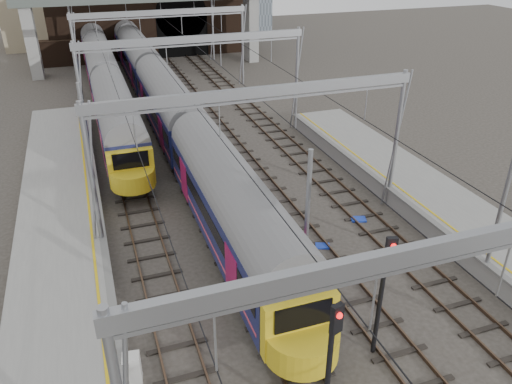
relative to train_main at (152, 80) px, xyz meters
name	(u,v)px	position (x,y,z in m)	size (l,w,h in m)	color
ground	(323,322)	(2.00, -31.06, -2.54)	(160.00, 160.00, 0.00)	#38332D
platform_left	(62,329)	(-8.18, -28.56, -1.98)	(4.32, 55.00, 1.12)	gray
tracks	(223,175)	(2.00, -16.06, -2.52)	(14.40, 80.00, 0.22)	#4C3828
overhead_line	(196,55)	(2.00, -9.58, 4.03)	(16.80, 80.00, 8.00)	gray
retaining_wall	(152,22)	(3.40, 20.87, 1.80)	(28.00, 2.75, 9.00)	black
overbridge	(145,3)	(2.00, 14.94, 4.73)	(28.00, 3.00, 9.25)	gray
train_main	(152,80)	(0.00, 0.00, 0.00)	(2.88, 66.54, 4.93)	black
train_second	(102,69)	(-4.00, 6.15, -0.07)	(2.77, 48.00, 4.77)	black
signal_near_left	(331,356)	(-0.23, -35.70, 0.80)	(0.42, 0.48, 5.36)	black
signal_near_centre	(384,284)	(3.11, -33.24, 0.79)	(0.41, 0.48, 5.34)	black
relay_cabinet	(132,368)	(-5.80, -31.56, -1.93)	(0.61, 0.51, 1.22)	silver
equip_cover_a	(323,246)	(4.48, -25.99, -2.49)	(0.73, 0.52, 0.09)	#1837BB
equip_cover_b	(231,211)	(1.05, -20.99, -2.49)	(0.86, 0.61, 0.10)	#1837BB
equip_cover_c	(358,219)	(7.58, -24.22, -2.49)	(0.82, 0.58, 0.10)	#1837BB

